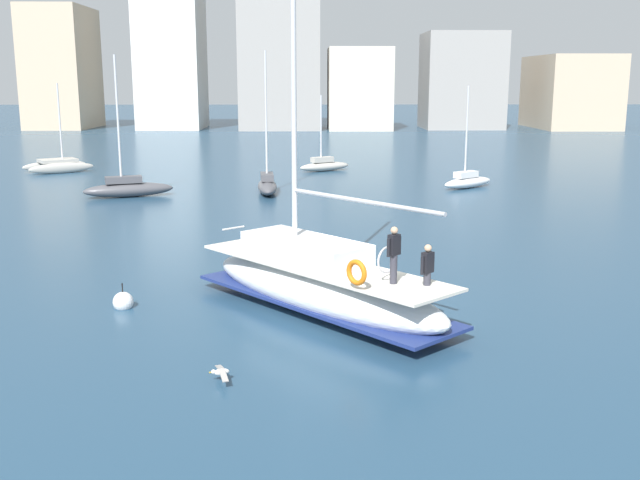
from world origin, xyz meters
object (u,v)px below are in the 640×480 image
(moored_sloop_near, at_px, (468,180))
(moored_sloop_far, at_px, (58,165))
(moored_cutter_right, at_px, (128,187))
(seagull, at_px, (221,372))
(moored_catamaran, at_px, (267,184))
(mooring_buoy, at_px, (123,302))
(moored_cutter_left, at_px, (324,165))
(main_sailboat, at_px, (319,282))

(moored_sloop_near, height_order, moored_sloop_far, moored_sloop_far)
(moored_sloop_far, height_order, moored_cutter_right, moored_cutter_right)
(moored_sloop_near, distance_m, seagull, 34.03)
(moored_catamaran, xyz_separation_m, mooring_buoy, (-3.21, -23.81, -0.38))
(mooring_buoy, bearing_deg, moored_catamaran, 82.32)
(moored_cutter_right, bearing_deg, moored_sloop_far, 123.34)
(moored_cutter_left, bearing_deg, moored_cutter_right, -133.34)
(moored_sloop_near, relative_size, moored_catamaran, 0.76)
(moored_catamaran, height_order, mooring_buoy, moored_catamaran)
(main_sailboat, xyz_separation_m, moored_cutter_right, (-11.15, 22.87, -0.34))
(moored_sloop_far, distance_m, moored_cutter_right, 15.10)
(moored_cutter_left, bearing_deg, mooring_buoy, -101.27)
(moored_sloop_far, height_order, moored_cutter_left, moored_sloop_far)
(moored_sloop_far, distance_m, moored_cutter_left, 20.43)
(main_sailboat, relative_size, seagull, 13.68)
(moored_cutter_left, height_order, moored_cutter_right, moored_cutter_right)
(moored_sloop_near, xyz_separation_m, moored_sloop_far, (-29.57, 9.17, 0.07))
(main_sailboat, bearing_deg, moored_sloop_far, 118.73)
(moored_sloop_near, bearing_deg, seagull, -111.57)
(moored_sloop_far, xyz_separation_m, seagull, (17.06, -40.82, -0.32))
(moored_sloop_far, bearing_deg, moored_cutter_left, 0.68)
(seagull, bearing_deg, moored_catamaran, 90.88)
(mooring_buoy, bearing_deg, moored_cutter_right, 102.83)
(mooring_buoy, bearing_deg, moored_sloop_near, 57.97)
(main_sailboat, bearing_deg, moored_cutter_left, 88.43)
(moored_sloop_far, height_order, mooring_buoy, moored_sloop_far)
(moored_cutter_left, bearing_deg, moored_sloop_far, -179.32)
(main_sailboat, distance_m, mooring_buoy, 6.11)
(moored_sloop_far, xyz_separation_m, moored_catamaran, (16.61, -11.22, 0.01))
(moored_sloop_near, xyz_separation_m, moored_cutter_right, (-21.28, -3.44, 0.09))
(main_sailboat, height_order, moored_cutter_right, main_sailboat)
(seagull, bearing_deg, moored_cutter_left, 85.32)
(main_sailboat, height_order, mooring_buoy, main_sailboat)
(seagull, bearing_deg, moored_cutter_right, 107.27)
(main_sailboat, bearing_deg, moored_catamaran, 96.68)
(moored_sloop_far, relative_size, mooring_buoy, 7.31)
(moored_sloop_far, relative_size, moored_cutter_right, 0.80)
(seagull, bearing_deg, moored_sloop_far, 112.69)
(moored_catamaran, bearing_deg, main_sailboat, -83.32)
(moored_cutter_right, distance_m, mooring_buoy, 22.99)
(moored_cutter_right, height_order, seagull, moored_cutter_right)
(moored_sloop_near, distance_m, moored_cutter_right, 21.55)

